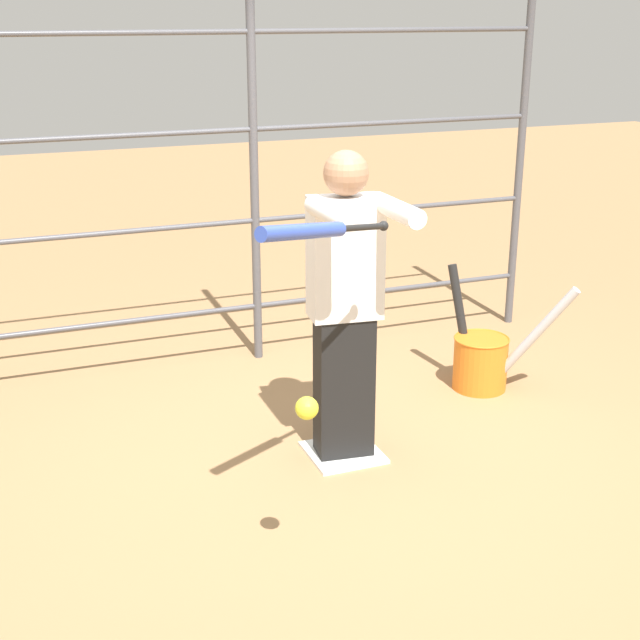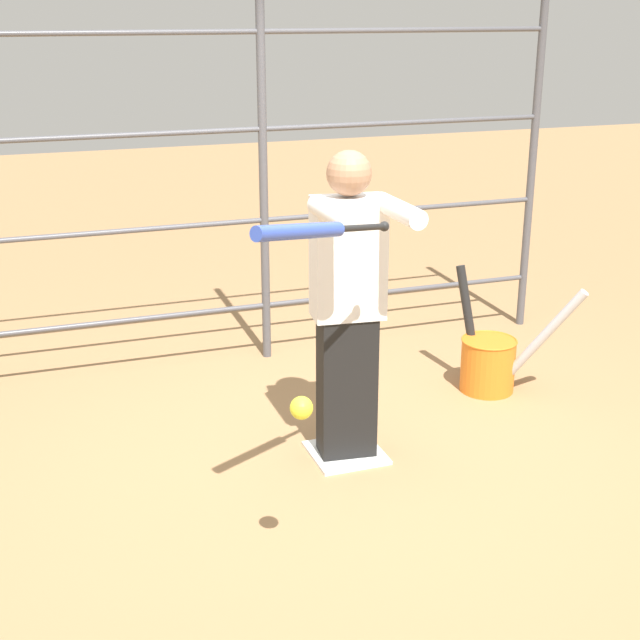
{
  "view_description": "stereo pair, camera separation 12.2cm",
  "coord_description": "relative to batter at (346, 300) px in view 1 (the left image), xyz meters",
  "views": [
    {
      "loc": [
        1.76,
        4.16,
        2.4
      ],
      "look_at": [
        0.31,
        0.44,
        0.99
      ],
      "focal_mm": 50.0,
      "sensor_mm": 36.0,
      "label": 1
    },
    {
      "loc": [
        1.64,
        4.21,
        2.4
      ],
      "look_at": [
        0.31,
        0.44,
        0.99
      ],
      "focal_mm": 50.0,
      "sensor_mm": 36.0,
      "label": 2
    }
  ],
  "objects": [
    {
      "name": "home_plate",
      "position": [
        0.0,
        -0.02,
        -0.92
      ],
      "size": [
        0.4,
        0.4,
        0.02
      ],
      "color": "white",
      "rests_on": "ground"
    },
    {
      "name": "baseball_bat_swinging",
      "position": [
        0.47,
        0.74,
        0.59
      ],
      "size": [
        0.8,
        0.55,
        0.2
      ],
      "color": "black"
    },
    {
      "name": "batter",
      "position": [
        0.0,
        0.0,
        0.0
      ],
      "size": [
        0.44,
        0.61,
        1.72
      ],
      "color": "black",
      "rests_on": "ground"
    },
    {
      "name": "fence_backstop",
      "position": [
        0.0,
        -1.62,
        0.39
      ],
      "size": [
        4.28,
        0.06,
        2.64
      ],
      "color": "#4C4C51",
      "rests_on": "ground"
    },
    {
      "name": "bat_bucket",
      "position": [
        -1.21,
        -0.55,
        -0.72
      ],
      "size": [
        0.61,
        0.75,
        0.8
      ],
      "color": "orange",
      "rests_on": "ground"
    },
    {
      "name": "ground_plane",
      "position": [
        0.0,
        -0.02,
        -0.93
      ],
      "size": [
        24.0,
        24.0,
        0.0
      ],
      "primitive_type": "plane",
      "color": "#9E754C"
    },
    {
      "name": "softball_in_flight",
      "position": [
        0.62,
        1.07,
        -0.06
      ],
      "size": [
        0.1,
        0.1,
        0.1
      ],
      "color": "yellow"
    }
  ]
}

